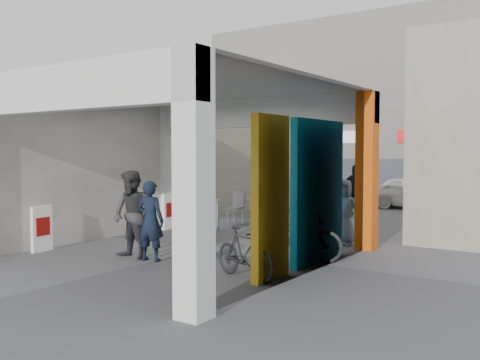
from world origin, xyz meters
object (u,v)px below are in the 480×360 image
Objects in this scene: white_van at (415,192)px; cafe_set at (259,212)px; bicycle_rear at (244,253)px; man_crates at (356,190)px; produce_stand at (272,209)px; man_with_dog at (150,221)px; bicycle_front at (295,236)px; man_back_turned at (132,215)px; man_elderly at (344,212)px; border_collie at (203,247)px.

cafe_set is at bearing 155.46° from white_van.
man_crates is at bearing 27.98° from bicycle_rear.
cafe_set is at bearing -97.51° from produce_stand.
man_with_dog reaches higher than bicycle_front.
produce_stand is 0.29× the size of white_van.
man_crates is (0.86, 9.60, -0.03)m from man_back_turned.
man_crates reaches higher than bicycle_rear.
man_elderly is 0.89× the size of man_crates.
man_elderly is at bearing -29.23° from cafe_set.
cafe_set is 4.02m from man_crates.
man_back_turned reaches higher than cafe_set.
white_van is (-0.98, 8.99, -0.15)m from man_elderly.
bicycle_rear is at bearing 0.81° from man_back_turned.
man_with_dog is 0.48m from man_back_turned.
produce_stand is 7.05m from bicycle_front.
white_van is at bearing -109.13° from man_with_dog.
produce_stand is (-0.46, 1.51, -0.07)m from cafe_set.
man_elderly is at bearing -15.39° from bicycle_front.
produce_stand is 1.69× the size of border_collie.
border_collie is 1.82m from bicycle_rear.
bicycle_front is at bearing -179.01° from white_van.
man_with_dog is 0.89× the size of man_back_turned.
bicycle_front is at bearing -50.07° from cafe_set.
bicycle_front is 11.28m from white_van.
cafe_set is 4.17m from man_elderly.
border_collie is at bearing -69.16° from cafe_set.
cafe_set is 1.51× the size of produce_stand.
cafe_set is at bearing 25.67° from bicycle_front.
bicycle_rear reaches higher than border_collie.
border_collie is at bearing -94.36° from produce_stand.
produce_stand is 0.56× the size of bicycle_front.
bicycle_rear is 0.40× the size of white_van.
bicycle_rear is 13.08m from white_van.
border_collie is (2.44, -6.73, -0.03)m from produce_stand.
man_back_turned reaches higher than man_crates.
man_with_dog is 9.57m from man_crates.
bicycle_rear is at bearing 165.74° from bicycle_front.
white_van reaches higher than border_collie.
man_back_turned is (-1.25, -0.74, 0.65)m from border_collie.
border_collie is at bearing 173.15° from white_van.
bicycle_rear is at bearing 163.11° from man_with_dog.
man_elderly reaches higher than produce_stand.
white_van is (-0.94, 11.24, 0.13)m from bicycle_front.
produce_stand is 6.28m from white_van.
produce_stand is at bearing 124.28° from border_collie.
bicycle_front is (-0.04, -2.25, -0.28)m from man_elderly.
man_back_turned is (0.73, -5.96, 0.55)m from cafe_set.
man_elderly is at bearing -177.55° from white_van.
cafe_set is 0.85× the size of bicycle_front.
man_crates is at bearing 21.91° from produce_stand.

